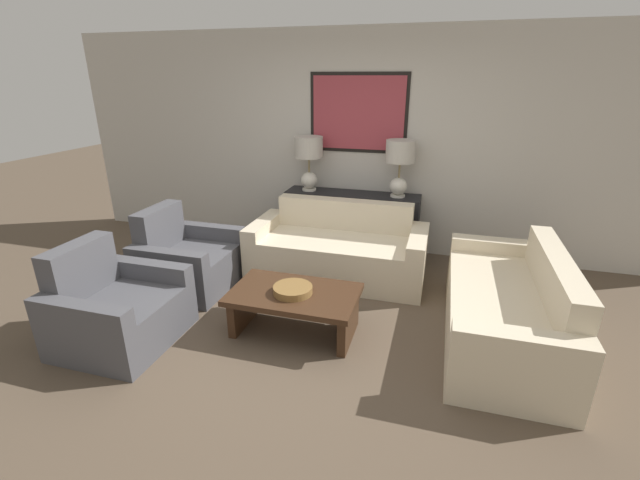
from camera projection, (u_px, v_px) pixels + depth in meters
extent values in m
plane|color=brown|center=(299.00, 340.00, 3.66)|extent=(20.00, 20.00, 0.00)
cube|color=beige|center=(358.00, 144.00, 5.27)|extent=(7.64, 0.10, 2.65)
cube|color=black|center=(358.00, 113.00, 5.08)|extent=(1.18, 0.01, 0.92)
cube|color=#9E3842|center=(358.00, 113.00, 5.08)|extent=(1.10, 0.02, 0.84)
cube|color=black|center=(351.00, 223.00, 5.36)|extent=(1.64, 0.39, 0.77)
cylinder|color=silver|center=(309.00, 189.00, 5.36)|extent=(0.17, 0.17, 0.02)
sphere|color=silver|center=(309.00, 180.00, 5.31)|extent=(0.20, 0.20, 0.20)
cylinder|color=#8C7A51|center=(309.00, 165.00, 5.25)|extent=(0.02, 0.02, 0.18)
cylinder|color=#B2ADA3|center=(309.00, 147.00, 5.17)|extent=(0.34, 0.34, 0.25)
cylinder|color=silver|center=(398.00, 196.00, 5.07)|extent=(0.17, 0.17, 0.02)
sphere|color=silver|center=(398.00, 186.00, 5.03)|extent=(0.20, 0.20, 0.20)
cylinder|color=#8C7A51|center=(399.00, 170.00, 4.96)|extent=(0.02, 0.02, 0.18)
cylinder|color=#B2ADA3|center=(401.00, 151.00, 4.88)|extent=(0.34, 0.34, 0.25)
cube|color=beige|center=(335.00, 260.00, 4.67)|extent=(1.55, 0.69, 0.46)
cube|color=beige|center=(344.00, 233.00, 5.00)|extent=(1.55, 0.18, 0.80)
cube|color=beige|center=(265.00, 244.00, 4.95)|extent=(0.18, 0.87, 0.59)
cube|color=beige|center=(417.00, 261.00, 4.50)|extent=(0.18, 0.87, 0.59)
cube|color=beige|center=(490.00, 313.00, 3.63)|extent=(0.69, 1.55, 0.46)
cube|color=beige|center=(550.00, 303.00, 3.46)|extent=(0.18, 1.55, 0.80)
cube|color=beige|center=(493.00, 267.00, 4.36)|extent=(0.87, 0.18, 0.59)
cube|color=beige|center=(516.00, 372.00, 2.81)|extent=(0.87, 0.18, 0.59)
cube|color=#3D2616|center=(294.00, 294.00, 3.66)|extent=(1.09, 0.67, 0.05)
cube|color=#3D2616|center=(244.00, 306.00, 3.86)|extent=(0.07, 0.53, 0.34)
cube|color=#3D2616|center=(348.00, 322.00, 3.61)|extent=(0.07, 0.53, 0.34)
cylinder|color=olive|center=(293.00, 290.00, 3.62)|extent=(0.33, 0.33, 0.06)
cube|color=#4C4C51|center=(199.00, 269.00, 4.52)|extent=(0.67, 0.64, 0.40)
cube|color=#4C4C51|center=(162.00, 246.00, 4.55)|extent=(0.18, 0.64, 0.84)
cube|color=#4C4C51|center=(169.00, 277.00, 4.16)|extent=(0.85, 0.14, 0.56)
cube|color=#4C4C51|center=(210.00, 248.00, 4.87)|extent=(0.85, 0.14, 0.56)
cube|color=#4C4C51|center=(132.00, 321.00, 3.57)|extent=(0.67, 0.64, 0.40)
cube|color=#4C4C51|center=(85.00, 290.00, 3.60)|extent=(0.18, 0.64, 0.84)
cube|color=#4C4C51|center=(85.00, 336.00, 3.22)|extent=(0.85, 0.14, 0.56)
cube|color=#4C4C51|center=(151.00, 290.00, 3.92)|extent=(0.85, 0.14, 0.56)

